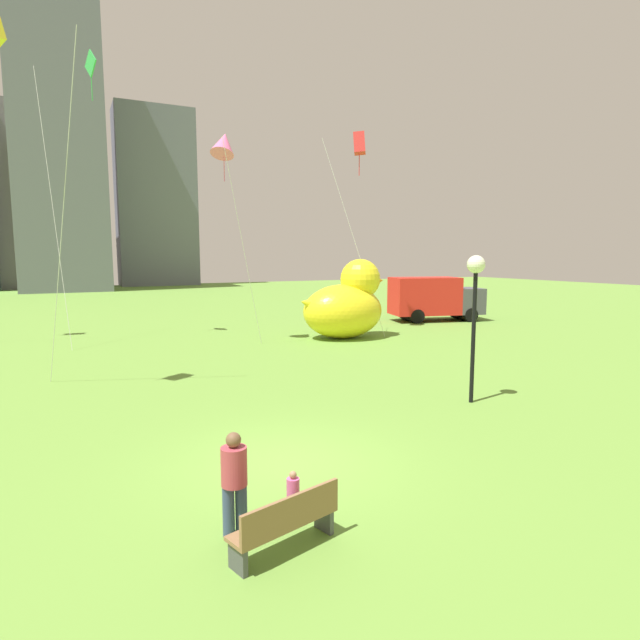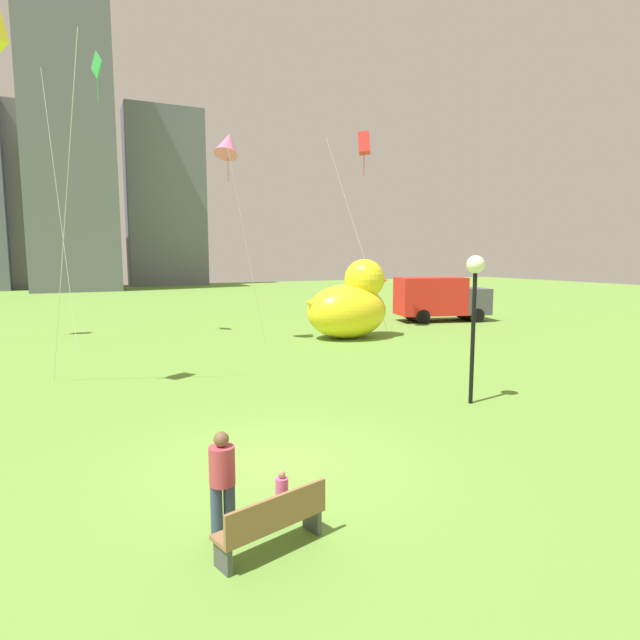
# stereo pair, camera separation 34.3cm
# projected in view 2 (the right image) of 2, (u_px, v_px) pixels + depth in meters

# --- Properties ---
(ground_plane) EXTENTS (140.00, 140.00, 0.00)m
(ground_plane) POSITION_uv_depth(u_px,v_px,m) (280.00, 463.00, 10.67)
(ground_plane) COLOR olive
(park_bench) EXTENTS (1.80, 0.92, 0.90)m
(park_bench) POSITION_uv_depth(u_px,v_px,m) (273.00, 520.00, 7.43)
(park_bench) COLOR olive
(park_bench) RESTS_ON ground
(person_adult) EXTENTS (0.40, 0.40, 1.63)m
(person_adult) POSITION_uv_depth(u_px,v_px,m) (222.00, 478.00, 7.86)
(person_adult) COLOR #38476B
(person_adult) RESTS_ON ground
(person_child) EXTENTS (0.21, 0.21, 0.85)m
(person_child) POSITION_uv_depth(u_px,v_px,m) (282.00, 494.00, 8.28)
(person_child) COLOR silver
(person_child) RESTS_ON ground
(giant_inflatable_duck) EXTENTS (4.93, 3.16, 4.09)m
(giant_inflatable_duck) POSITION_uv_depth(u_px,v_px,m) (350.00, 305.00, 26.65)
(giant_inflatable_duck) COLOR yellow
(giant_inflatable_duck) RESTS_ON ground
(lamppost) EXTENTS (0.51, 0.51, 4.28)m
(lamppost) POSITION_uv_depth(u_px,v_px,m) (475.00, 286.00, 14.58)
(lamppost) COLOR black
(lamppost) RESTS_ON ground
(box_truck) EXTENTS (6.33, 3.66, 2.85)m
(box_truck) POSITION_uv_depth(u_px,v_px,m) (440.00, 299.00, 33.54)
(box_truck) COLOR red
(box_truck) RESTS_ON ground
(city_skyline) EXTENTS (57.49, 18.16, 36.32)m
(city_skyline) POSITION_uv_depth(u_px,v_px,m) (4.00, 179.00, 63.31)
(city_skyline) COLOR gray
(city_skyline) RESTS_ON ground
(kite_green) EXTENTS (2.71, 4.01, 13.97)m
(kite_green) POSITION_uv_depth(u_px,v_px,m) (93.00, 79.00, 24.69)
(kite_green) COLOR silver
(kite_green) RESTS_ON ground
(kite_red) EXTENTS (2.82, 2.90, 10.89)m
(kite_red) POSITION_uv_depth(u_px,v_px,m) (364.00, 144.00, 27.77)
(kite_red) COLOR silver
(kite_red) RESTS_ON ground
(kite_pink) EXTENTS (2.43, 2.46, 10.12)m
(kite_pink) POSITION_uv_depth(u_px,v_px,m) (228.00, 144.00, 23.88)
(kite_pink) COLOR silver
(kite_pink) RESTS_ON ground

